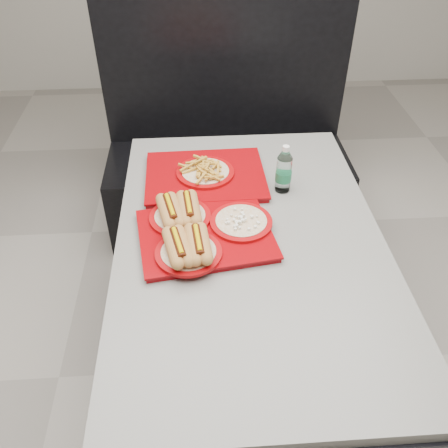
{
  "coord_description": "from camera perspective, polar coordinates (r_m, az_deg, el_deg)",
  "views": [
    {
      "loc": [
        -0.17,
        -1.19,
        1.8
      ],
      "look_at": [
        -0.09,
        -0.02,
        0.83
      ],
      "focal_mm": 38.0,
      "sensor_mm": 36.0,
      "label": 1
    }
  ],
  "objects": [
    {
      "name": "booth_bench",
      "position": [
        2.68,
        0.33,
        8.17
      ],
      "size": [
        1.3,
        0.57,
        1.35
      ],
      "color": "black",
      "rests_on": "ground"
    },
    {
      "name": "diner_table",
      "position": [
        1.71,
        2.99,
        -5.84
      ],
      "size": [
        0.92,
        1.42,
        0.75
      ],
      "color": "black",
      "rests_on": "ground"
    },
    {
      "name": "tray_near",
      "position": [
        1.57,
        -2.93,
        -0.79
      ],
      "size": [
        0.48,
        0.41,
        0.1
      ],
      "rotation": [
        0.0,
        0.0,
        0.15
      ],
      "color": "#7F0308",
      "rests_on": "diner_table"
    },
    {
      "name": "water_bottle",
      "position": [
        1.78,
        7.2,
        6.29
      ],
      "size": [
        0.06,
        0.06,
        0.19
      ],
      "rotation": [
        0.0,
        0.0,
        -0.36
      ],
      "color": "silver",
      "rests_on": "diner_table"
    },
    {
      "name": "tray_far",
      "position": [
        1.86,
        -2.26,
        6.07
      ],
      "size": [
        0.47,
        0.37,
        0.09
      ],
      "rotation": [
        0.0,
        0.0,
        0.02
      ],
      "color": "#7F0308",
      "rests_on": "diner_table"
    },
    {
      "name": "ground",
      "position": [
        2.17,
        2.45,
        -16.75
      ],
      "size": [
        6.0,
        6.0,
        0.0
      ],
      "primitive_type": "plane",
      "color": "#A19A90",
      "rests_on": "ground"
    }
  ]
}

